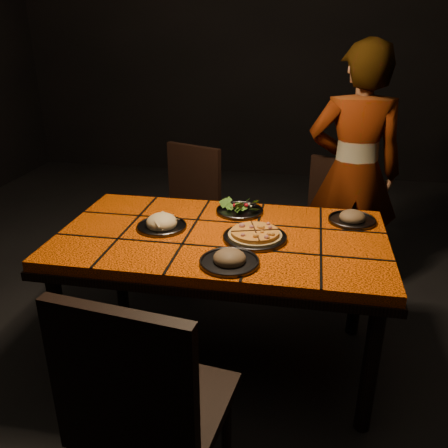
% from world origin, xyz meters
% --- Properties ---
extents(room_shell, '(6.04, 7.04, 3.08)m').
position_xyz_m(room_shell, '(0.00, 0.00, 1.50)').
color(room_shell, black).
rests_on(room_shell, ground).
extents(dining_table, '(1.62, 0.92, 0.75)m').
position_xyz_m(dining_table, '(0.00, 0.00, 0.67)').
color(dining_table, '#FF5A08').
rests_on(dining_table, ground).
extents(chair_near, '(0.52, 0.52, 1.01)m').
position_xyz_m(chair_near, '(-0.06, -0.99, 0.58)').
color(chair_near, black).
rests_on(chair_near, ground).
extents(chair_far_left, '(0.55, 0.55, 0.94)m').
position_xyz_m(chair_far_left, '(-0.42, 0.90, 0.54)').
color(chair_far_left, black).
rests_on(chair_far_left, ground).
extents(chair_far_right, '(0.52, 0.52, 0.88)m').
position_xyz_m(chair_far_right, '(0.56, 0.93, 0.51)').
color(chair_far_right, black).
rests_on(chair_far_right, ground).
extents(diner, '(0.61, 0.42, 1.64)m').
position_xyz_m(diner, '(0.68, 0.93, 0.82)').
color(diner, brown).
rests_on(diner, ground).
extents(plate_pizza, '(0.32, 0.32, 0.04)m').
position_xyz_m(plate_pizza, '(0.17, -0.03, 0.77)').
color(plate_pizza, '#37373C').
rests_on(plate_pizza, dining_table).
extents(plate_pasta, '(0.25, 0.25, 0.08)m').
position_xyz_m(plate_pasta, '(-0.31, 0.01, 0.77)').
color(plate_pasta, '#37373C').
rests_on(plate_pasta, dining_table).
extents(plate_salad, '(0.26, 0.26, 0.07)m').
position_xyz_m(plate_salad, '(0.04, 0.30, 0.78)').
color(plate_salad, '#37373C').
rests_on(plate_salad, dining_table).
extents(plate_mushroom_a, '(0.26, 0.26, 0.09)m').
position_xyz_m(plate_mushroom_a, '(0.09, -0.30, 0.77)').
color(plate_mushroom_a, '#37373C').
rests_on(plate_mushroom_a, dining_table).
extents(plate_mushroom_b, '(0.25, 0.25, 0.08)m').
position_xyz_m(plate_mushroom_b, '(0.64, 0.27, 0.77)').
color(plate_mushroom_b, '#37373C').
rests_on(plate_mushroom_b, dining_table).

